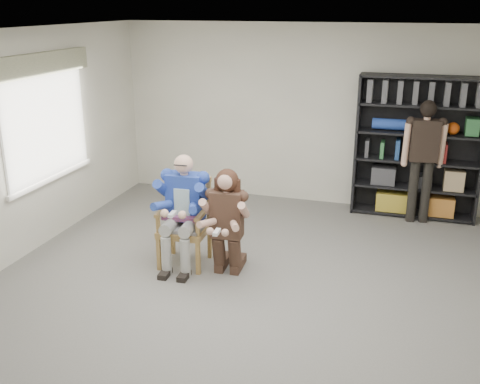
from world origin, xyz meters
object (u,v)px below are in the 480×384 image
(armchair, at_px, (184,223))
(kneeling_woman, at_px, (226,224))
(standing_man, at_px, (422,163))
(seated_man, at_px, (184,211))
(bookshelf, at_px, (418,148))

(armchair, xyz_separation_m, kneeling_woman, (0.58, -0.12, 0.10))
(armchair, bearing_deg, standing_man, 37.40)
(seated_man, relative_size, standing_man, 0.78)
(bookshelf, xyz_separation_m, standing_man, (0.08, -0.23, -0.16))
(seated_man, bearing_deg, kneeling_woman, -14.80)
(bookshelf, height_order, standing_man, bookshelf)
(armchair, relative_size, seated_man, 0.77)
(standing_man, bearing_deg, bookshelf, 101.20)
(seated_man, xyz_separation_m, bookshelf, (2.65, 2.56, 0.35))
(armchair, distance_m, kneeling_woman, 0.60)
(seated_man, distance_m, standing_man, 3.59)
(armchair, bearing_deg, bookshelf, 40.99)
(kneeling_woman, xyz_separation_m, standing_man, (2.15, 2.45, 0.26))
(armchair, relative_size, bookshelf, 0.51)
(seated_man, xyz_separation_m, kneeling_woman, (0.58, -0.12, -0.06))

